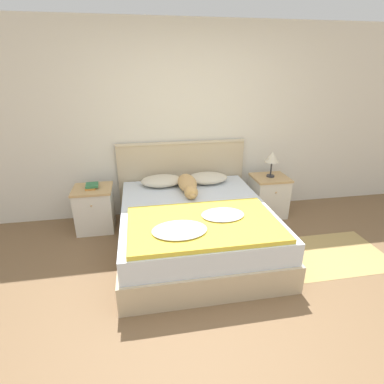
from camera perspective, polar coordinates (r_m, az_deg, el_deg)
name	(u,v)px	position (r m, az deg, el deg)	size (l,w,h in m)	color
ground_plane	(229,311)	(2.85, 6.97, -21.63)	(16.00, 16.00, 0.00)	brown
wall_back	(188,124)	(4.18, -0.79, 12.88)	(9.00, 0.06, 2.55)	silver
bed	(195,228)	(3.50, 0.57, -6.80)	(1.69, 1.94, 0.53)	#C6B28E
headboard	(182,176)	(4.28, -1.90, 3.01)	(1.77, 0.06, 1.05)	#C6B28E
nightstand_left	(95,209)	(4.08, -18.03, -3.03)	(0.48, 0.45, 0.58)	silver
nightstand_right	(268,196)	(4.41, 14.37, -0.70)	(0.48, 0.45, 0.58)	silver
pillow_left	(162,181)	(3.99, -5.77, 2.15)	(0.55, 0.38, 0.13)	beige
pillow_right	(207,178)	(4.07, 2.95, 2.70)	(0.55, 0.38, 0.13)	beige
quilt	(203,224)	(2.96, 2.03, -6.05)	(1.48, 0.95, 0.08)	yellow
dog	(188,185)	(3.77, -0.77, 1.41)	(0.23, 0.73, 0.19)	tan
book_stack	(92,186)	(3.98, -18.54, 1.12)	(0.17, 0.20, 0.05)	orange
table_lamp	(272,158)	(4.23, 15.04, 6.28)	(0.19, 0.19, 0.35)	#2D2D33
rug	(333,254)	(3.86, 25.20, -10.60)	(1.17, 0.84, 0.00)	tan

